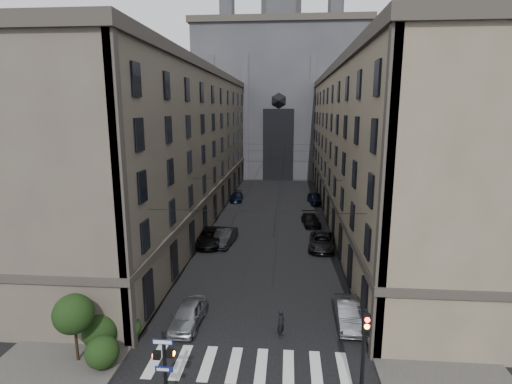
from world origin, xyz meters
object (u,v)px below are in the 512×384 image
(pedestrian, at_px, (281,323))
(car_right_midfar, at_px, (311,220))
(car_right_near, at_px, (349,314))
(car_left_near, at_px, (188,315))
(car_left_midnear, at_px, (224,237))
(car_left_far, at_px, (237,197))
(pedestrian_signal_left, at_px, (164,364))
(car_right_midnear, at_px, (322,242))
(car_right_far, at_px, (315,198))
(traffic_light_right, at_px, (364,350))
(gothic_tower, at_px, (280,91))
(car_left_midfar, at_px, (210,237))

(pedestrian, bearing_deg, car_right_midfar, 10.99)
(car_right_near, bearing_deg, car_left_near, -173.52)
(car_right_near, bearing_deg, car_right_midfar, 94.31)
(car_left_midnear, distance_m, car_right_near, 18.43)
(car_left_near, height_order, pedestrian, pedestrian)
(car_left_far, bearing_deg, pedestrian_signal_left, -89.65)
(car_left_far, xyz_separation_m, car_right_midnear, (11.40, -20.77, 0.10))
(car_left_near, distance_m, car_left_midnear, 16.01)
(car_right_near, xyz_separation_m, car_right_far, (0.00, 34.54, 0.06))
(car_left_near, bearing_deg, traffic_light_right, -32.88)
(gothic_tower, relative_size, pedestrian_signal_left, 14.50)
(car_left_midfar, bearing_deg, car_right_midfar, 32.85)
(car_left_midnear, bearing_deg, traffic_light_right, -59.44)
(traffic_light_right, relative_size, car_right_near, 1.14)
(gothic_tower, relative_size, car_right_midnear, 10.73)
(car_left_far, bearing_deg, car_left_midfar, -93.16)
(car_left_midnear, relative_size, car_right_far, 1.04)
(gothic_tower, bearing_deg, traffic_light_right, -85.62)
(pedestrian, bearing_deg, car_right_midnear, 5.19)
(car_left_far, relative_size, car_right_far, 0.93)
(car_left_midfar, distance_m, car_left_far, 20.34)
(car_right_far, bearing_deg, pedestrian_signal_left, -110.18)
(car_left_midnear, relative_size, car_left_midfar, 0.83)
(car_left_far, bearing_deg, gothic_tower, 76.23)
(car_left_far, relative_size, car_right_near, 0.98)
(traffic_light_right, height_order, car_right_near, traffic_light_right)
(pedestrian, bearing_deg, pedestrian_signal_left, 158.94)
(car_left_near, distance_m, car_left_midfar, 16.03)
(car_right_near, height_order, car_right_midnear, same)
(car_left_midfar, bearing_deg, car_right_midnear, -5.42)
(gothic_tower, bearing_deg, car_left_midfar, -96.82)
(car_right_far, bearing_deg, car_left_near, -113.91)
(car_right_midnear, relative_size, car_right_far, 1.13)
(gothic_tower, xyz_separation_m, traffic_light_right, (5.60, -73.04, -14.51))
(traffic_light_right, bearing_deg, car_left_midfar, 116.89)
(car_left_midfar, relative_size, car_right_far, 1.25)
(pedestrian_signal_left, bearing_deg, car_left_midnear, 92.36)
(pedestrian_signal_left, bearing_deg, car_left_far, 93.05)
(car_right_near, bearing_deg, pedestrian_signal_left, -138.23)
(car_left_near, relative_size, car_left_midnear, 0.90)
(pedestrian_signal_left, bearing_deg, pedestrian, 50.78)
(traffic_light_right, xyz_separation_m, car_right_far, (0.60, 42.47, -2.48))
(car_right_far, bearing_deg, gothic_tower, 94.05)
(car_left_near, bearing_deg, car_left_midfar, 98.11)
(car_left_far, bearing_deg, car_left_near, -90.30)
(car_left_midfar, xyz_separation_m, pedestrian, (7.79, -16.80, 0.08))
(car_left_midfar, bearing_deg, car_right_far, 54.82)
(car_left_far, distance_m, car_right_near, 37.28)
(pedestrian, bearing_deg, car_right_near, -49.05)
(pedestrian_signal_left, height_order, car_left_near, pedestrian_signal_left)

